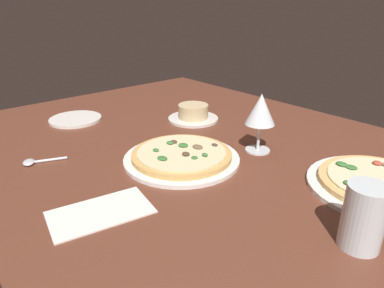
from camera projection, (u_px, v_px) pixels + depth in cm
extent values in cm
cube|color=brown|center=(201.00, 155.00, 96.01)|extent=(150.00, 110.00, 4.00)
cylinder|color=white|center=(182.00, 159.00, 88.16)|extent=(29.44, 29.44, 1.00)
cylinder|color=tan|center=(182.00, 155.00, 87.73)|extent=(25.44, 25.44, 1.20)
cylinder|color=beige|center=(182.00, 152.00, 87.42)|extent=(22.45, 22.45, 0.40)
ellipsoid|color=#387033|center=(182.00, 145.00, 90.41)|extent=(2.64, 2.39, 0.66)
ellipsoid|color=#4C3828|center=(215.00, 145.00, 90.64)|extent=(1.80, 1.38, 0.46)
ellipsoid|color=#387033|center=(156.00, 150.00, 87.36)|extent=(1.85, 1.45, 0.58)
ellipsoid|color=#4C3828|center=(174.00, 142.00, 92.40)|extent=(2.08, 1.63, 0.59)
ellipsoid|color=#387033|center=(162.00, 158.00, 83.01)|extent=(2.85, 2.16, 0.49)
ellipsoid|color=#387033|center=(195.00, 158.00, 83.41)|extent=(1.69, 1.52, 0.42)
ellipsoid|color=#4C3828|center=(186.00, 154.00, 84.95)|extent=(2.03, 1.77, 0.80)
ellipsoid|color=brown|center=(198.00, 147.00, 89.24)|extent=(2.99, 2.27, 0.62)
ellipsoid|color=#387033|center=(205.00, 155.00, 84.46)|extent=(1.68, 1.21, 0.79)
ellipsoid|color=#387033|center=(170.00, 143.00, 91.64)|extent=(2.03, 1.69, 0.68)
cylinder|color=white|center=(379.00, 187.00, 75.05)|extent=(30.35, 30.35, 1.00)
cylinder|color=tan|center=(380.00, 182.00, 74.62)|extent=(25.63, 25.63, 1.20)
cylinder|color=beige|center=(381.00, 179.00, 74.31)|extent=(21.88, 21.88, 0.40)
ellipsoid|color=#AD4733|center=(377.00, 163.00, 80.30)|extent=(2.04, 1.99, 0.79)
ellipsoid|color=#387033|center=(342.00, 164.00, 79.84)|extent=(2.70, 2.11, 0.72)
ellipsoid|color=#387033|center=(351.00, 167.00, 78.60)|extent=(2.67, 2.24, 0.53)
ellipsoid|color=#387033|center=(351.00, 184.00, 71.55)|extent=(3.11, 2.27, 0.63)
cylinder|color=silver|center=(193.00, 119.00, 117.52)|extent=(16.91, 16.91, 0.80)
cylinder|color=#D1B784|center=(193.00, 111.00, 116.48)|extent=(10.08, 10.08, 4.52)
cylinder|color=silver|center=(257.00, 150.00, 93.94)|extent=(6.68, 6.68, 0.40)
cylinder|color=silver|center=(259.00, 137.00, 92.43)|extent=(0.80, 0.80, 7.32)
cone|color=silver|center=(261.00, 109.00, 89.41)|extent=(7.88, 7.88, 8.13)
cylinder|color=silver|center=(364.00, 217.00, 55.94)|extent=(6.81, 6.81, 11.33)
cylinder|color=silver|center=(361.00, 231.00, 56.99)|extent=(6.27, 6.27, 6.00)
cylinder|color=silver|center=(75.00, 119.00, 116.99)|extent=(17.14, 17.14, 0.90)
cube|color=white|center=(101.00, 212.00, 66.81)|extent=(14.28, 20.85, 0.30)
ellipsoid|color=silver|center=(29.00, 162.00, 86.32)|extent=(4.75, 4.08, 1.00)
cylinder|color=silver|center=(48.00, 160.00, 87.76)|extent=(3.99, 8.70, 0.70)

